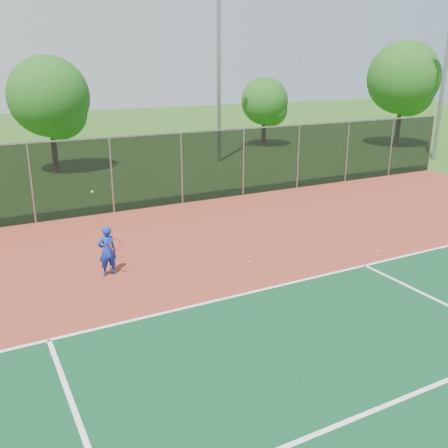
# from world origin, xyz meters

# --- Properties ---
(ground) EXTENTS (120.00, 120.00, 0.00)m
(ground) POSITION_xyz_m (0.00, 0.00, 0.00)
(ground) COLOR #254E16
(ground) RESTS_ON ground
(court_apron) EXTENTS (30.00, 20.00, 0.02)m
(court_apron) POSITION_xyz_m (0.00, 2.00, 0.01)
(court_apron) COLOR maroon
(court_apron) RESTS_ON ground
(fence_back) EXTENTS (30.00, 0.06, 3.03)m
(fence_back) POSITION_xyz_m (0.00, 12.00, 1.56)
(fence_back) COLOR black
(fence_back) RESTS_ON court_apron
(tennis_player) EXTENTS (0.59, 0.61, 2.46)m
(tennis_player) POSITION_xyz_m (-4.89, 5.90, 0.74)
(tennis_player) COLOR #112BA8
(tennis_player) RESTS_ON court_apron
(practice_ball_1) EXTENTS (0.07, 0.07, 0.07)m
(practice_ball_1) POSITION_xyz_m (7.42, 7.95, 0.06)
(practice_ball_1) COLOR #BBD719
(practice_ball_1) RESTS_ON court_apron
(practice_ball_2) EXTENTS (0.07, 0.07, 0.07)m
(practice_ball_2) POSITION_xyz_m (-0.92, 4.77, 0.06)
(practice_ball_2) COLOR #BBD719
(practice_ball_2) RESTS_ON court_apron
(practice_ball_3) EXTENTS (0.07, 0.07, 0.07)m
(practice_ball_3) POSITION_xyz_m (6.25, 7.45, 0.06)
(practice_ball_3) COLOR #BBD719
(practice_ball_3) RESTS_ON court_apron
(practice_ball_4) EXTENTS (0.07, 0.07, 0.07)m
(practice_ball_4) POSITION_xyz_m (3.09, 3.65, 0.06)
(practice_ball_4) COLOR #BBD719
(practice_ball_4) RESTS_ON court_apron
(floodlight_n) EXTENTS (0.90, 0.40, 12.20)m
(floodlight_n) POSITION_xyz_m (5.85, 19.92, 6.87)
(floodlight_n) COLOR gray
(floodlight_n) RESTS_ON ground
(floodlight_ne) EXTENTS (0.90, 0.40, 12.20)m
(floodlight_ne) POSITION_xyz_m (18.01, 14.15, 6.87)
(floodlight_ne) COLOR gray
(floodlight_ne) RESTS_ON ground
(tree_back_left) EXTENTS (4.23, 4.23, 6.21)m
(tree_back_left) POSITION_xyz_m (-3.54, 20.95, 3.90)
(tree_back_left) COLOR #352113
(tree_back_left) RESTS_ON ground
(tree_back_mid) EXTENTS (3.33, 3.33, 4.89)m
(tree_back_mid) POSITION_xyz_m (11.54, 23.63, 3.07)
(tree_back_mid) COLOR #352113
(tree_back_mid) RESTS_ON ground
(tree_back_right) EXTENTS (4.98, 4.98, 7.31)m
(tree_back_right) POSITION_xyz_m (19.91, 18.90, 4.59)
(tree_back_right) COLOR #352113
(tree_back_right) RESTS_ON ground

